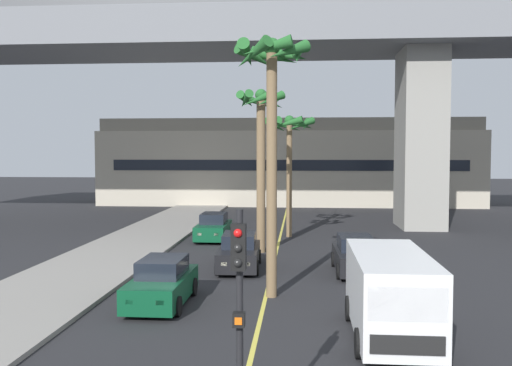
{
  "coord_description": "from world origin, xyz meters",
  "views": [
    {
      "loc": [
        1.21,
        -1.18,
        5.13
      ],
      "look_at": [
        0.0,
        14.0,
        4.29
      ],
      "focal_mm": 39.16,
      "sensor_mm": 36.0,
      "label": 1
    }
  ],
  "objects_px": {
    "car_queue_third": "(356,256)",
    "palm_tree_mid_median": "(272,90)",
    "palm_tree_near_median": "(261,130)",
    "delivery_van": "(390,293)",
    "car_queue_second": "(162,283)",
    "traffic_light_median_near": "(239,300)",
    "car_queue_front": "(214,228)",
    "car_queue_fourth": "(239,253)",
    "palm_tree_far_median": "(290,137)"
  },
  "relations": [
    {
      "from": "car_queue_second",
      "to": "car_queue_third",
      "type": "bearing_deg",
      "value": 38.45
    },
    {
      "from": "car_queue_front",
      "to": "car_queue_fourth",
      "type": "xyz_separation_m",
      "value": [
        2.38,
        -7.97,
        0.0
      ]
    },
    {
      "from": "car_queue_third",
      "to": "car_queue_fourth",
      "type": "distance_m",
      "value": 5.05
    },
    {
      "from": "car_queue_second",
      "to": "palm_tree_far_median",
      "type": "distance_m",
      "value": 16.85
    },
    {
      "from": "traffic_light_median_near",
      "to": "palm_tree_mid_median",
      "type": "distance_m",
      "value": 11.52
    },
    {
      "from": "car_queue_second",
      "to": "palm_tree_near_median",
      "type": "bearing_deg",
      "value": 75.43
    },
    {
      "from": "car_queue_fourth",
      "to": "palm_tree_mid_median",
      "type": "height_order",
      "value": "palm_tree_mid_median"
    },
    {
      "from": "car_queue_third",
      "to": "car_queue_second",
      "type": "bearing_deg",
      "value": -141.55
    },
    {
      "from": "palm_tree_mid_median",
      "to": "car_queue_third",
      "type": "bearing_deg",
      "value": 51.53
    },
    {
      "from": "palm_tree_near_median",
      "to": "delivery_van",
      "type": "bearing_deg",
      "value": -70.97
    },
    {
      "from": "car_queue_second",
      "to": "traffic_light_median_near",
      "type": "distance_m",
      "value": 10.16
    },
    {
      "from": "car_queue_front",
      "to": "delivery_van",
      "type": "distance_m",
      "value": 18.42
    },
    {
      "from": "car_queue_front",
      "to": "palm_tree_mid_median",
      "type": "distance_m",
      "value": 14.77
    },
    {
      "from": "palm_tree_near_median",
      "to": "palm_tree_far_median",
      "type": "relative_size",
      "value": 1.13
    },
    {
      "from": "car_queue_front",
      "to": "car_queue_third",
      "type": "distance_m",
      "value": 11.16
    },
    {
      "from": "traffic_light_median_near",
      "to": "palm_tree_mid_median",
      "type": "height_order",
      "value": "palm_tree_mid_median"
    },
    {
      "from": "car_queue_front",
      "to": "palm_tree_mid_median",
      "type": "relative_size",
      "value": 0.45
    },
    {
      "from": "car_queue_front",
      "to": "traffic_light_median_near",
      "type": "bearing_deg",
      "value": -80.05
    },
    {
      "from": "car_queue_second",
      "to": "palm_tree_far_median",
      "type": "height_order",
      "value": "palm_tree_far_median"
    },
    {
      "from": "car_queue_front",
      "to": "traffic_light_median_near",
      "type": "xyz_separation_m",
      "value": [
        4.06,
        -23.17,
        1.99
      ]
    },
    {
      "from": "delivery_van",
      "to": "traffic_light_median_near",
      "type": "xyz_separation_m",
      "value": [
        -3.46,
        -6.37,
        1.43
      ]
    },
    {
      "from": "palm_tree_near_median",
      "to": "palm_tree_far_median",
      "type": "height_order",
      "value": "palm_tree_near_median"
    },
    {
      "from": "car_queue_second",
      "to": "palm_tree_mid_median",
      "type": "xyz_separation_m",
      "value": [
        3.62,
        1.3,
        6.57
      ]
    },
    {
      "from": "car_queue_fourth",
      "to": "palm_tree_near_median",
      "type": "bearing_deg",
      "value": 80.96
    },
    {
      "from": "car_queue_third",
      "to": "palm_tree_near_median",
      "type": "distance_m",
      "value": 8.37
    },
    {
      "from": "car_queue_third",
      "to": "palm_tree_mid_median",
      "type": "bearing_deg",
      "value": -128.47
    },
    {
      "from": "car_queue_front",
      "to": "car_queue_fourth",
      "type": "height_order",
      "value": "same"
    },
    {
      "from": "traffic_light_median_near",
      "to": "palm_tree_near_median",
      "type": "bearing_deg",
      "value": 93.02
    },
    {
      "from": "car_queue_third",
      "to": "traffic_light_median_near",
      "type": "xyz_separation_m",
      "value": [
        -3.36,
        -14.83,
        1.99
      ]
    },
    {
      "from": "car_queue_fourth",
      "to": "palm_tree_far_median",
      "type": "relative_size",
      "value": 0.57
    },
    {
      "from": "car_queue_front",
      "to": "car_queue_fourth",
      "type": "distance_m",
      "value": 8.32
    },
    {
      "from": "car_queue_third",
      "to": "palm_tree_mid_median",
      "type": "distance_m",
      "value": 8.53
    },
    {
      "from": "traffic_light_median_near",
      "to": "car_queue_third",
      "type": "bearing_deg",
      "value": 77.25
    },
    {
      "from": "car_queue_third",
      "to": "car_queue_front",
      "type": "bearing_deg",
      "value": 131.66
    },
    {
      "from": "palm_tree_near_median",
      "to": "palm_tree_mid_median",
      "type": "height_order",
      "value": "palm_tree_mid_median"
    },
    {
      "from": "car_queue_front",
      "to": "delivery_van",
      "type": "relative_size",
      "value": 0.78
    },
    {
      "from": "palm_tree_near_median",
      "to": "palm_tree_mid_median",
      "type": "bearing_deg",
      "value": -83.53
    },
    {
      "from": "car_queue_second",
      "to": "car_queue_fourth",
      "type": "bearing_deg",
      "value": 71.71
    },
    {
      "from": "car_queue_second",
      "to": "car_queue_third",
      "type": "xyz_separation_m",
      "value": [
        7.0,
        5.56,
        0.0
      ]
    },
    {
      "from": "delivery_van",
      "to": "palm_tree_near_median",
      "type": "distance_m",
      "value": 14.61
    },
    {
      "from": "traffic_light_median_near",
      "to": "palm_tree_mid_median",
      "type": "bearing_deg",
      "value": 90.13
    },
    {
      "from": "car_queue_fourth",
      "to": "delivery_van",
      "type": "height_order",
      "value": "delivery_van"
    },
    {
      "from": "traffic_light_median_near",
      "to": "car_queue_fourth",
      "type": "bearing_deg",
      "value": 96.31
    },
    {
      "from": "car_queue_third",
      "to": "palm_tree_far_median",
      "type": "xyz_separation_m",
      "value": [
        -3.02,
        9.91,
        5.36
      ]
    },
    {
      "from": "car_queue_fourth",
      "to": "palm_tree_mid_median",
      "type": "xyz_separation_m",
      "value": [
        1.66,
        -4.62,
        6.57
      ]
    },
    {
      "from": "palm_tree_far_median",
      "to": "palm_tree_mid_median",
      "type": "bearing_deg",
      "value": -91.47
    },
    {
      "from": "traffic_light_median_near",
      "to": "palm_tree_near_median",
      "type": "distance_m",
      "value": 19.7
    },
    {
      "from": "delivery_van",
      "to": "traffic_light_median_near",
      "type": "bearing_deg",
      "value": -118.52
    },
    {
      "from": "car_queue_second",
      "to": "palm_tree_near_median",
      "type": "distance_m",
      "value": 11.79
    },
    {
      "from": "car_queue_front",
      "to": "palm_tree_far_median",
      "type": "distance_m",
      "value": 7.11
    }
  ]
}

